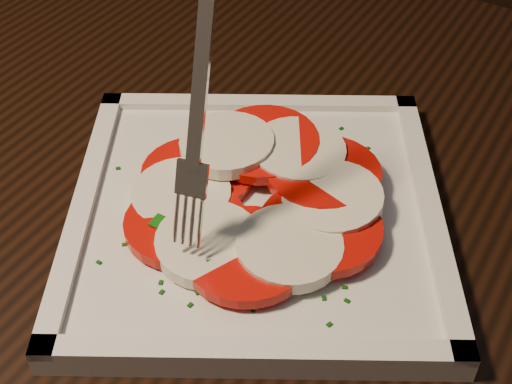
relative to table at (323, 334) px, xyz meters
name	(u,v)px	position (x,y,z in m)	size (l,w,h in m)	color
table	(323,334)	(0.00, 0.00, 0.00)	(1.30, 0.96, 0.75)	black
plate	(256,215)	(-0.06, 0.00, 0.11)	(0.26, 0.26, 0.01)	silver
caprese_salad	(256,196)	(-0.06, 0.00, 0.12)	(0.21, 0.21, 0.03)	#C80704
fork	(204,97)	(-0.08, -0.02, 0.22)	(0.03, 0.07, 0.17)	white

